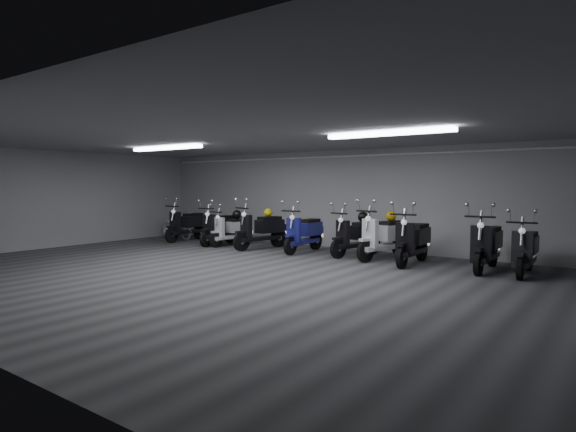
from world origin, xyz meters
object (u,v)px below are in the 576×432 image
Objects in this scene: scooter_9 at (526,241)px; helmet_0 at (237,214)px; scooter_1 at (218,222)px; helmet_3 at (391,216)px; bicycle at (177,222)px; scooter_5 at (356,229)px; helmet_2 at (268,213)px; scooter_3 at (260,223)px; scooter_8 at (487,236)px; scooter_7 at (413,233)px; scooter_6 at (384,229)px; scooter_2 at (231,224)px; scooter_4 at (304,226)px; helmet_1 at (363,217)px; scooter_0 at (186,219)px.

scooter_9 is 6.87× the size of helmet_0.
helmet_3 is (5.35, 0.53, 0.35)m from scooter_1.
scooter_1 is at bearing -88.13° from bicycle.
scooter_5 is at bearing -4.20° from scooter_1.
scooter_9 reaches higher than helmet_2.
scooter_8 is (6.06, 0.09, 0.00)m from scooter_3.
scooter_7 is at bearing -3.90° from helmet_2.
scooter_8 is (2.42, -0.17, -0.01)m from scooter_6.
bicycle is (-2.70, 0.29, -0.08)m from scooter_2.
bicycle is at bearing 176.39° from scooter_4.
bicycle is (-6.71, -0.02, -0.14)m from scooter_5.
scooter_4 is 1.02× the size of scooter_5.
helmet_0 is (2.73, -0.05, 0.37)m from bicycle.
scooter_4 reaches higher than helmet_2.
helmet_3 is (0.07, 0.27, 0.30)m from scooter_6.
bicycle is (-8.37, 0.37, -0.18)m from scooter_7.
bicycle is 6.79× the size of helmet_3.
scooter_9 is 6.79× the size of helmet_1.
scooter_1 is 5.29m from scooter_6.
scooter_6 is 1.02× the size of scooter_8.
scooter_8 is at bearing 2.66° from scooter_7.
helmet_1 is (6.78, 0.27, 0.44)m from bicycle.
bicycle is at bearing 179.00° from helmet_2.
helmet_1 is (2.91, 0.60, 0.26)m from scooter_3.
scooter_0 reaches higher than helmet_3.
scooter_4 is at bearing -4.42° from helmet_2.
helmet_1 is at bearing 4.47° from helmet_0.
scooter_7 reaches higher than helmet_2.
scooter_5 is at bearing 173.77° from scooter_8.
scooter_6 is 7.94× the size of helmet_3.
scooter_8 is 8.41× the size of helmet_2.
helmet_3 is (3.71, 0.53, 0.32)m from scooter_3.
scooter_0 is at bearing 177.24° from scooter_9.
helmet_2 reaches higher than bicycle.
helmet_0 is at bearing 174.70° from scooter_7.
scooter_7 is (6.14, -0.04, 0.03)m from scooter_1.
helmet_1 is (-1.58, 0.64, 0.26)m from scooter_7.
scooter_8 reaches higher than scooter_4.
scooter_2 is at bearing 177.58° from scooter_9.
scooter_8 reaches higher than scooter_7.
scooter_0 is 1.12× the size of bicycle.
scooter_6 is at bearing -5.83° from scooter_1.
scooter_1 is 0.96× the size of scooter_3.
scooter_2 is 6.79× the size of helmet_3.
scooter_6 is (5.28, 0.26, 0.05)m from scooter_1.
scooter_6 reaches higher than scooter_0.
scooter_1 is 1.76m from helmet_2.
scooter_1 is 7.44× the size of helmet_3.
scooter_2 is (2.00, -0.06, -0.07)m from scooter_0.
scooter_8 reaches higher than helmet_2.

